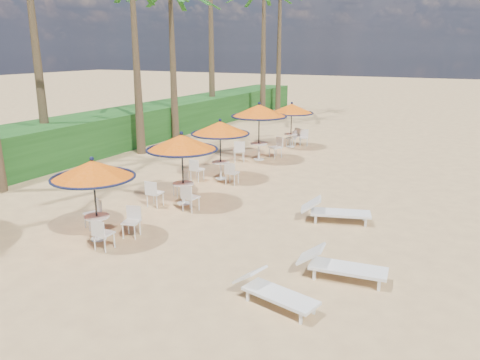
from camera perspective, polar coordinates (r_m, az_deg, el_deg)
The scene contains 10 objects.
ground at distance 10.63m, azimuth 5.19°, elevation -12.32°, with size 160.00×160.00×0.00m, color tan.
scrub_hedge at distance 26.31m, azimuth -13.54°, elevation 6.37°, with size 3.00×40.00×1.80m, color #194716.
station_0 at distance 12.82m, azimuth -17.21°, elevation 0.06°, with size 2.20×2.20×2.30m.
station_1 at distance 15.25m, azimuth -7.25°, elevation 3.48°, with size 2.34×2.34×2.44m.
station_2 at distance 18.11m, azimuth -2.51°, elevation 5.67°, with size 2.30×2.30×2.40m.
station_3 at distance 21.43m, azimuth 2.32°, elevation 7.81°, with size 2.56×2.56×2.67m.
station_4 at distance 24.57m, azimuth 6.42°, elevation 8.01°, with size 2.26×2.26×2.35m.
lounger_near at distance 9.67m, azimuth 3.99°, elevation -13.27°, with size 1.91×0.98×0.65m.
lounger_mid at distance 10.83m, azimuth 11.96°, elevation -10.09°, with size 2.03×0.82×0.71m.
lounger_far at distance 14.18m, azimuth 11.30°, elevation -3.71°, with size 2.13×1.19×0.73m.
Camera 1 is at (3.39, -8.75, 4.99)m, focal length 35.00 mm.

